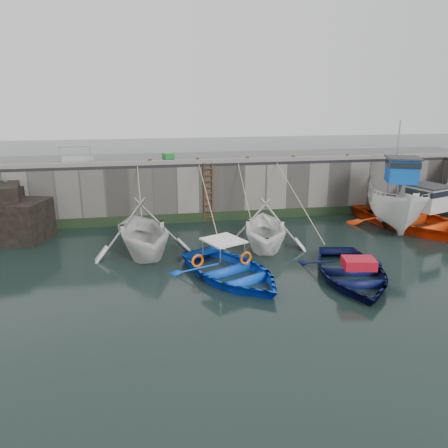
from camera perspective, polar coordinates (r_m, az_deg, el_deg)
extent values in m
plane|color=black|center=(15.31, 11.16, -9.42)|extent=(120.00, 120.00, 0.00)
cube|color=slate|center=(26.30, 1.43, 5.23)|extent=(30.00, 5.00, 3.00)
cube|color=black|center=(26.05, 1.45, 8.64)|extent=(30.00, 5.00, 0.16)
cube|color=slate|center=(23.75, 2.63, 8.32)|extent=(30.00, 0.30, 0.20)
cube|color=black|center=(24.17, 2.64, 1.17)|extent=(30.00, 0.08, 0.50)
cube|color=black|center=(22.66, -25.11, 0.41)|extent=(2.96, 2.83, 1.90)
cube|color=black|center=(24.01, -26.79, 1.51)|extent=(2.01, 1.83, 2.30)
cone|color=#2D591E|center=(22.39, -26.19, 2.02)|extent=(0.44, 0.44, 0.45)
cone|color=#2D591E|center=(23.86, -26.64, 4.98)|extent=(0.44, 0.44, 0.45)
cylinder|color=#3F1E0F|center=(23.42, -2.60, 4.08)|extent=(0.07, 0.07, 3.20)
cylinder|color=#3F1E0F|center=(23.48, -1.54, 4.12)|extent=(0.07, 0.07, 3.20)
cube|color=#3F1E0F|center=(23.76, -2.03, 0.90)|extent=(0.44, 0.06, 0.05)
cube|color=#3F1E0F|center=(23.67, -2.04, 1.67)|extent=(0.44, 0.06, 0.05)
cube|color=#3F1E0F|center=(23.59, -2.05, 2.45)|extent=(0.44, 0.06, 0.05)
cube|color=#3F1E0F|center=(23.51, -2.06, 3.23)|extent=(0.44, 0.06, 0.05)
cube|color=#3F1E0F|center=(23.44, -2.06, 4.02)|extent=(0.44, 0.06, 0.05)
cube|color=#3F1E0F|center=(23.37, -2.07, 4.81)|extent=(0.44, 0.06, 0.05)
cube|color=#3F1E0F|center=(23.31, -2.08, 5.60)|extent=(0.44, 0.06, 0.05)
cube|color=#3F1E0F|center=(23.25, -2.09, 6.40)|extent=(0.44, 0.06, 0.05)
cube|color=#3F1E0F|center=(23.19, -2.10, 7.20)|extent=(0.44, 0.06, 0.05)
imported|color=silver|center=(19.42, -10.50, -3.72)|extent=(5.32, 5.89, 2.73)
imported|color=blue|center=(16.56, 0.92, -7.04)|extent=(5.50, 6.24, 1.07)
imported|color=white|center=(20.02, 5.25, -2.89)|extent=(4.99, 5.48, 2.48)
imported|color=#090E3C|center=(17.16, 16.20, -6.87)|extent=(4.59, 5.74, 1.06)
imported|color=silver|center=(24.85, 21.49, 2.27)|extent=(5.06, 7.54, 2.72)
cube|color=#0B46A8|center=(23.90, 22.22, 6.48)|extent=(1.85, 1.91, 1.20)
cube|color=black|center=(23.85, 22.31, 7.31)|extent=(1.93, 1.99, 0.28)
cube|color=#262628|center=(23.81, 22.39, 8.00)|extent=(2.11, 2.17, 0.08)
cylinder|color=#A5A8AD|center=(25.54, 21.71, 9.15)|extent=(0.08, 0.08, 3.00)
imported|color=#FC400D|center=(24.60, 23.53, 0.36)|extent=(6.99, 8.21, 1.44)
cube|color=silver|center=(23.96, 25.02, 3.05)|extent=(1.82, 1.88, 1.20)
cube|color=black|center=(23.90, 25.12, 3.86)|extent=(1.89, 1.96, 0.28)
cube|color=#262628|center=(23.84, 25.21, 4.54)|extent=(2.07, 2.13, 0.08)
cylinder|color=#A5A8AD|center=(24.85, 21.92, 5.95)|extent=(0.08, 0.08, 3.00)
cube|color=#167B24|center=(25.28, -7.28, 8.82)|extent=(0.70, 0.64, 0.31)
cylinder|color=#A5A8AD|center=(23.90, -20.66, 8.32)|extent=(0.05, 0.05, 1.00)
cylinder|color=#A5A8AD|center=(23.69, -17.05, 8.58)|extent=(0.05, 0.05, 1.00)
cylinder|color=#A5A8AD|center=(23.73, -18.97, 9.55)|extent=(1.50, 0.05, 0.05)
cube|color=gray|center=(24.33, -18.62, 7.66)|extent=(1.60, 0.35, 0.18)
cube|color=gray|center=(24.65, -18.55, 8.19)|extent=(1.60, 0.35, 0.18)
cylinder|color=#3F1E0F|center=(23.24, -9.65, 8.03)|extent=(0.18, 0.18, 0.28)
cylinder|color=#3F1E0F|center=(23.41, -3.46, 8.28)|extent=(0.18, 0.18, 0.28)
cylinder|color=#3F1E0F|center=(23.88, 3.05, 8.45)|extent=(0.18, 0.18, 0.28)
cylinder|color=#3F1E0F|center=(24.62, 9.02, 8.51)|extent=(0.18, 0.18, 0.28)
cylinder|color=#3F1E0F|center=(25.85, 15.80, 8.47)|extent=(0.18, 0.18, 0.28)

